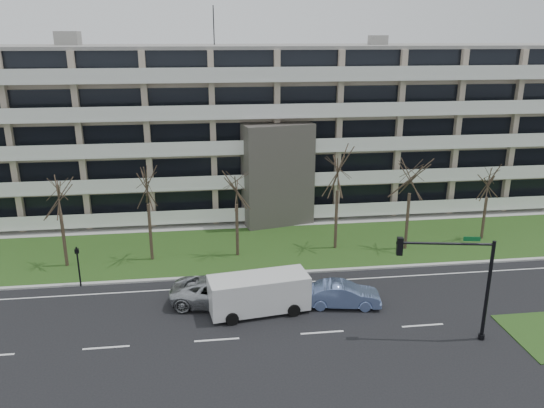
{
  "coord_description": "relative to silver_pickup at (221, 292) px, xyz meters",
  "views": [
    {
      "loc": [
        -6.24,
        -25.97,
        16.26
      ],
      "look_at": [
        -1.6,
        10.0,
        4.6
      ],
      "focal_mm": 35.0,
      "sensor_mm": 36.0,
      "label": 1
    }
  ],
  "objects": [
    {
      "name": "tree_2",
      "position": [
        -4.9,
        7.63,
        5.28
      ],
      "size": [
        3.95,
        3.95,
        7.89
      ],
      "color": "#382B21",
      "rests_on": "ground"
    },
    {
      "name": "traffic_signal",
      "position": [
        12.59,
        -5.55,
        3.09
      ],
      "size": [
        5.21,
        1.24,
        6.11
      ],
      "rotation": [
        0.0,
        0.0,
        -0.18
      ],
      "color": "black",
      "rests_on": "ground"
    },
    {
      "name": "blue_sedan",
      "position": [
        7.53,
        -1.15,
        -0.09
      ],
      "size": [
        4.89,
        2.38,
        1.55
      ],
      "primitive_type": "imported",
      "rotation": [
        0.0,
        0.0,
        1.41
      ],
      "color": "#758FCB",
      "rests_on": "ground"
    },
    {
      "name": "tree_4",
      "position": [
        9.35,
        8.07,
        5.78
      ],
      "size": [
        4.27,
        4.27,
        8.54
      ],
      "color": "#382B21",
      "rests_on": "ground"
    },
    {
      "name": "tree_5",
      "position": [
        14.82,
        7.2,
        5.52
      ],
      "size": [
        4.1,
        4.1,
        8.2
      ],
      "color": "#382B21",
      "rests_on": "ground"
    },
    {
      "name": "tree_6",
      "position": [
        21.91,
        8.45,
        4.2
      ],
      "size": [
        3.26,
        3.26,
        6.52
      ],
      "color": "#382B21",
      "rests_on": "ground"
    },
    {
      "name": "tree_3",
      "position": [
        1.56,
        7.6,
        4.89
      ],
      "size": [
        3.7,
        3.7,
        7.4
      ],
      "color": "#382B21",
      "rests_on": "ground"
    },
    {
      "name": "tree_1",
      "position": [
        -11.0,
        7.23,
        4.82
      ],
      "size": [
        3.66,
        3.66,
        7.31
      ],
      "color": "#382B21",
      "rests_on": "ground"
    },
    {
      "name": "ground",
      "position": [
        5.62,
        -4.07,
        -0.86
      ],
      "size": [
        160.0,
        160.0,
        0.0
      ],
      "primitive_type": "plane",
      "color": "black",
      "rests_on": "ground"
    },
    {
      "name": "lane_edge_line",
      "position": [
        5.62,
        2.43,
        -0.86
      ],
      "size": [
        90.0,
        0.12,
        0.01
      ],
      "primitive_type": "cube",
      "color": "white",
      "rests_on": "ground"
    },
    {
      "name": "curb",
      "position": [
        5.62,
        3.93,
        -0.8
      ],
      "size": [
        90.0,
        0.35,
        0.12
      ],
      "primitive_type": "cube",
      "color": "#B2B2AD",
      "rests_on": "ground"
    },
    {
      "name": "grass_verge",
      "position": [
        5.62,
        8.93,
        -0.83
      ],
      "size": [
        90.0,
        10.0,
        0.06
      ],
      "primitive_type": "cube",
      "color": "#314B19",
      "rests_on": "ground"
    },
    {
      "name": "apartment_building",
      "position": [
        5.61,
        21.25,
        6.75
      ],
      "size": [
        60.5,
        15.1,
        18.75
      ],
      "color": "#BAA791",
      "rests_on": "ground"
    },
    {
      "name": "white_van",
      "position": [
        2.36,
        -1.18,
        0.54
      ],
      "size": [
        6.29,
        3.12,
        2.34
      ],
      "rotation": [
        0.0,
        0.0,
        0.14
      ],
      "color": "silver",
      "rests_on": "ground"
    },
    {
      "name": "silver_pickup",
      "position": [
        0.0,
        0.0,
        0.0
      ],
      "size": [
        6.65,
        4.07,
        1.72
      ],
      "primitive_type": "imported",
      "rotation": [
        0.0,
        0.0,
        1.36
      ],
      "color": "#A7AAAE",
      "rests_on": "ground"
    },
    {
      "name": "pedestrian_signal",
      "position": [
        -9.32,
        3.76,
        0.95
      ],
      "size": [
        0.29,
        0.24,
        2.85
      ],
      "rotation": [
        0.0,
        0.0,
        0.14
      ],
      "color": "black",
      "rests_on": "ground"
    },
    {
      "name": "sidewalk",
      "position": [
        5.62,
        14.43,
        -0.82
      ],
      "size": [
        90.0,
        2.0,
        0.08
      ],
      "primitive_type": "cube",
      "color": "#B2B2AD",
      "rests_on": "ground"
    }
  ]
}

